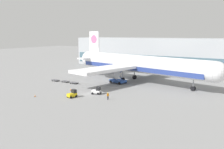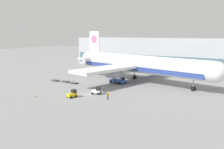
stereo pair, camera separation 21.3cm
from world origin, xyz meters
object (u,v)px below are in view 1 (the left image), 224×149
Objects in this scene: baggage_dolly_third at (74,83)px; airplane_main at (136,64)px; baggage_dolly_lead at (55,80)px; baggage_dolly_second at (66,81)px; ground_crew_near at (108,95)px; baggage_tug_mid at (72,94)px; baggage_tug_foreground at (97,91)px; traffic_cone_far at (35,95)px; scissor_lift_loader at (118,77)px; traffic_cone_near at (71,89)px.

airplane_main is at bearing 46.50° from baggage_dolly_third.
baggage_dolly_third is at bearing 2.91° from baggage_dolly_lead.
ground_crew_near reaches higher than baggage_dolly_second.
airplane_main is at bearing 39.11° from baggage_dolly_second.
baggage_tug_mid is 0.72× the size of baggage_dolly_second.
ground_crew_near is (5.61, -3.20, 0.22)m from baggage_tug_foreground.
baggage_tug_mid is at bearing 28.01° from traffic_cone_far.
traffic_cone_far is (-11.95, -10.68, -0.55)m from baggage_tug_foreground.
airplane_main is 8.06m from scissor_lift_loader.
ground_crew_near is (4.68, -25.28, -4.74)m from airplane_main.
airplane_main is 35.63m from traffic_cone_far.
baggage_dolly_lead is at bearing -172.05° from baggage_dolly_second.
ground_crew_near is (28.44, -11.03, 0.71)m from baggage_dolly_lead.
scissor_lift_loader is at bearing 25.76° from baggage_dolly_lead.
baggage_dolly_lead is 5.54× the size of traffic_cone_far.
baggage_tug_mid is 20.87m from baggage_dolly_second.
baggage_tug_foreground is at bearing -14.79° from baggage_tug_mid.
baggage_dolly_third is 5.04× the size of traffic_cone_near.
ground_crew_near is at bearing -17.64° from baggage_dolly_lead.
ground_crew_near is at bearing -54.48° from scissor_lift_loader.
traffic_cone_near is at bearing -51.60° from baggage_dolly_third.
airplane_main is at bearing 5.14° from baggage_tug_mid.
baggage_dolly_second is at bearing 7.95° from baggage_dolly_lead.
scissor_lift_loader is at bearing -109.27° from airplane_main.
baggage_tug_foreground is 0.73× the size of baggage_dolly_second.
traffic_cone_near reaches higher than baggage_dolly_second.
baggage_tug_foreground is 24.13m from baggage_dolly_lead.
traffic_cone_far reaches higher than baggage_dolly_lead.
baggage_tug_foreground reaches higher than baggage_dolly_third.
baggage_dolly_second is 5.54× the size of traffic_cone_far.
baggage_tug_foreground is 16.04m from traffic_cone_far.
traffic_cone_near is 10.79m from traffic_cone_far.
ground_crew_near is 2.73× the size of traffic_cone_far.
scissor_lift_loader is 1.53× the size of baggage_dolly_lead.
ground_crew_near is at bearing -11.16° from traffic_cone_near.
traffic_cone_near reaches higher than traffic_cone_far.
baggage_tug_foreground is at bearing -80.40° from airplane_main.
baggage_dolly_second is 2.03× the size of ground_crew_near.
scissor_lift_loader is 2.10× the size of baggage_tug_foreground.
airplane_main is 31.15× the size of ground_crew_near.
scissor_lift_loader is at bearing 85.26° from baggage_tug_foreground.
baggage_tug_mid is 23.98m from baggage_dolly_lead.
airplane_main is 10.05× the size of scissor_lift_loader.
traffic_cone_near is (13.96, -8.17, -0.03)m from baggage_dolly_lead.
traffic_cone_near is (5.62, -8.08, -0.03)m from baggage_dolly_third.
scissor_lift_loader is 21.74m from baggage_dolly_lead.
baggage_dolly_third is at bearing -132.75° from scissor_lift_loader.
baggage_dolly_second is (4.28, 0.33, 0.00)m from baggage_dolly_lead.
baggage_tug_foreground is 4.02× the size of traffic_cone_far.
baggage_dolly_second is (-15.25, 14.23, -0.49)m from baggage_tug_mid.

